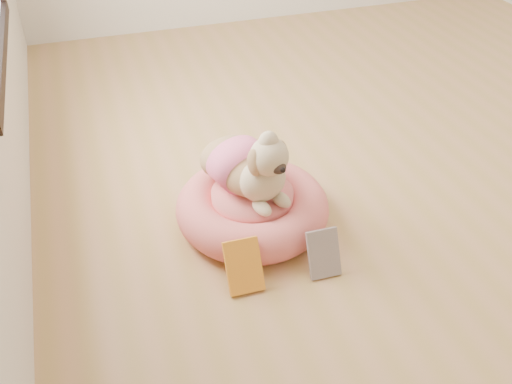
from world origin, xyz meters
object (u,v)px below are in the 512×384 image
object	(u,v)px
pet_bed	(252,208)
dog	(249,155)
book_white	(324,253)
book_yellow	(244,266)

from	to	relation	value
pet_bed	dog	distance (m)	0.27
book_white	dog	bearing A→B (deg)	116.40
pet_bed	book_white	world-z (taller)	book_white
dog	book_white	xyz separation A→B (m)	(0.18, -0.39, -0.26)
pet_bed	dog	bearing A→B (deg)	119.33
dog	book_yellow	world-z (taller)	dog
book_yellow	book_white	bearing A→B (deg)	-3.63
book_white	book_yellow	bearing A→B (deg)	176.71
dog	book_yellow	size ratio (longest dim) A/B	2.33
dog	book_yellow	distance (m)	0.47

